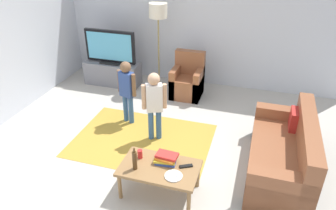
{
  "coord_description": "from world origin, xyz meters",
  "views": [
    {
      "loc": [
        1.28,
        -3.57,
        3.09
      ],
      "look_at": [
        0.0,
        0.6,
        0.65
      ],
      "focal_mm": 34.56,
      "sensor_mm": 36.0,
      "label": 1
    }
  ],
  "objects_px": {
    "armchair": "(188,82)",
    "tv_remote": "(186,166)",
    "book_stack": "(166,158)",
    "couch": "(286,155)",
    "floor_lamp": "(158,15)",
    "tv": "(110,47)",
    "child_near_tv": "(127,87)",
    "child_center": "(154,101)",
    "tv_stand": "(113,73)",
    "soda_can": "(140,154)",
    "plate": "(174,176)",
    "coffee_table": "(159,170)",
    "bottle": "(135,160)"
  },
  "relations": [
    {
      "from": "armchair",
      "to": "tv_stand",
      "type": "bearing_deg",
      "value": 178.67
    },
    {
      "from": "child_near_tv",
      "to": "coffee_table",
      "type": "bearing_deg",
      "value": -54.28
    },
    {
      "from": "child_near_tv",
      "to": "plate",
      "type": "relative_size",
      "value": 5.19
    },
    {
      "from": "tv_stand",
      "to": "child_near_tv",
      "type": "height_order",
      "value": "child_near_tv"
    },
    {
      "from": "child_near_tv",
      "to": "coffee_table",
      "type": "xyz_separation_m",
      "value": [
        1.08,
        -1.5,
        -0.32
      ]
    },
    {
      "from": "child_near_tv",
      "to": "plate",
      "type": "distance_m",
      "value": 2.09
    },
    {
      "from": "floor_lamp",
      "to": "child_center",
      "type": "distance_m",
      "value": 2.13
    },
    {
      "from": "floor_lamp",
      "to": "book_stack",
      "type": "bearing_deg",
      "value": -69.81
    },
    {
      "from": "armchair",
      "to": "child_center",
      "type": "xyz_separation_m",
      "value": [
        -0.13,
        -1.68,
        0.4
      ]
    },
    {
      "from": "child_center",
      "to": "tv_remote",
      "type": "bearing_deg",
      "value": -53.23
    },
    {
      "from": "tv_stand",
      "to": "child_center",
      "type": "distance_m",
      "value": 2.37
    },
    {
      "from": "child_near_tv",
      "to": "book_stack",
      "type": "bearing_deg",
      "value": -50.75
    },
    {
      "from": "tv_stand",
      "to": "child_center",
      "type": "xyz_separation_m",
      "value": [
        1.57,
        -1.72,
        0.46
      ]
    },
    {
      "from": "tv_stand",
      "to": "plate",
      "type": "relative_size",
      "value": 5.45
    },
    {
      "from": "book_stack",
      "to": "bottle",
      "type": "height_order",
      "value": "bottle"
    },
    {
      "from": "child_near_tv",
      "to": "tv",
      "type": "bearing_deg",
      "value": 125.28
    },
    {
      "from": "tv_stand",
      "to": "soda_can",
      "type": "xyz_separation_m",
      "value": [
        1.73,
        -2.77,
        0.24
      ]
    },
    {
      "from": "tv_stand",
      "to": "plate",
      "type": "bearing_deg",
      "value": -52.99
    },
    {
      "from": "child_near_tv",
      "to": "armchair",
      "type": "bearing_deg",
      "value": 60.81
    },
    {
      "from": "child_center",
      "to": "coffee_table",
      "type": "height_order",
      "value": "child_center"
    },
    {
      "from": "floor_lamp",
      "to": "coffee_table",
      "type": "relative_size",
      "value": 1.78
    },
    {
      "from": "couch",
      "to": "book_stack",
      "type": "bearing_deg",
      "value": -152.71
    },
    {
      "from": "coffee_table",
      "to": "floor_lamp",
      "type": "bearing_deg",
      "value": 108.6
    },
    {
      "from": "child_near_tv",
      "to": "book_stack",
      "type": "xyz_separation_m",
      "value": [
        1.13,
        -1.38,
        -0.21
      ]
    },
    {
      "from": "bottle",
      "to": "floor_lamp",
      "type": "bearing_deg",
      "value": 103.2
    },
    {
      "from": "tv",
      "to": "child_center",
      "type": "xyz_separation_m",
      "value": [
        1.57,
        -1.7,
        -0.15
      ]
    },
    {
      "from": "tv",
      "to": "child_near_tv",
      "type": "height_order",
      "value": "tv"
    },
    {
      "from": "floor_lamp",
      "to": "child_center",
      "type": "xyz_separation_m",
      "value": [
        0.55,
        -1.87,
        -0.84
      ]
    },
    {
      "from": "bottle",
      "to": "tv_remote",
      "type": "relative_size",
      "value": 1.84
    },
    {
      "from": "book_stack",
      "to": "tv_remote",
      "type": "distance_m",
      "value": 0.27
    },
    {
      "from": "tv_stand",
      "to": "tv",
      "type": "distance_m",
      "value": 0.6
    },
    {
      "from": "floor_lamp",
      "to": "child_center",
      "type": "bearing_deg",
      "value": -73.51
    },
    {
      "from": "couch",
      "to": "floor_lamp",
      "type": "relative_size",
      "value": 1.01
    },
    {
      "from": "child_near_tv",
      "to": "soda_can",
      "type": "relative_size",
      "value": 9.52
    },
    {
      "from": "tv",
      "to": "child_center",
      "type": "height_order",
      "value": "tv"
    },
    {
      "from": "armchair",
      "to": "tv_remote",
      "type": "height_order",
      "value": "armchair"
    },
    {
      "from": "soda_can",
      "to": "book_stack",
      "type": "bearing_deg",
      "value": 2.62
    },
    {
      "from": "bottle",
      "to": "coffee_table",
      "type": "bearing_deg",
      "value": 23.2
    },
    {
      "from": "book_stack",
      "to": "tv_remote",
      "type": "bearing_deg",
      "value": -3.43
    },
    {
      "from": "book_stack",
      "to": "couch",
      "type": "bearing_deg",
      "value": 27.29
    },
    {
      "from": "tv",
      "to": "book_stack",
      "type": "xyz_separation_m",
      "value": [
        2.08,
        -2.73,
        -0.37
      ]
    },
    {
      "from": "couch",
      "to": "soda_can",
      "type": "relative_size",
      "value": 15.0
    },
    {
      "from": "tv",
      "to": "tv_remote",
      "type": "bearing_deg",
      "value": -49.43
    },
    {
      "from": "tv",
      "to": "book_stack",
      "type": "height_order",
      "value": "tv"
    },
    {
      "from": "floor_lamp",
      "to": "book_stack",
      "type": "xyz_separation_m",
      "value": [
        1.07,
        -2.9,
        -1.06
      ]
    },
    {
      "from": "tv",
      "to": "child_near_tv",
      "type": "xyz_separation_m",
      "value": [
        0.95,
        -1.35,
        -0.16
      ]
    },
    {
      "from": "coffee_table",
      "to": "soda_can",
      "type": "xyz_separation_m",
      "value": [
        -0.3,
        0.1,
        0.11
      ]
    },
    {
      "from": "child_center",
      "to": "couch",
      "type": "bearing_deg",
      "value": -7.24
    },
    {
      "from": "couch",
      "to": "floor_lamp",
      "type": "xyz_separation_m",
      "value": [
        -2.57,
        2.13,
        1.25
      ]
    },
    {
      "from": "tv",
      "to": "child_center",
      "type": "distance_m",
      "value": 2.32
    }
  ]
}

